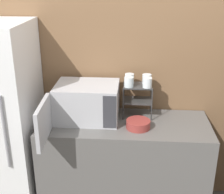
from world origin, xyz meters
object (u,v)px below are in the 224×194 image
at_px(glass_back_right, 147,79).
at_px(glass_back_left, 129,79).
at_px(microwave, 85,103).
at_px(dish_rack, 138,94).
at_px(glass_front_right, 147,82).
at_px(glass_front_left, 129,82).
at_px(bowl, 138,124).

relative_size(glass_back_right, glass_back_left, 1.00).
bearing_deg(microwave, glass_back_right, 16.67).
bearing_deg(dish_rack, microwave, -165.51).
distance_m(dish_rack, glass_back_right, 0.16).
relative_size(microwave, glass_front_right, 9.64).
bearing_deg(glass_back_right, dish_rack, -151.71).
xyz_separation_m(glass_back_right, glass_front_right, (0.00, -0.09, 0.00)).
relative_size(microwave, glass_back_right, 9.64).
height_order(glass_back_right, glass_back_left, same).
xyz_separation_m(glass_front_left, bowl, (0.09, -0.20, -0.31)).
bearing_deg(glass_front_right, dish_rack, 148.07).
xyz_separation_m(dish_rack, bowl, (0.01, -0.25, -0.18)).
height_order(dish_rack, glass_back_left, glass_back_left).
bearing_deg(bowl, glass_back_right, 76.74).
height_order(glass_back_right, glass_front_right, same).
xyz_separation_m(glass_back_right, bowl, (-0.07, -0.29, -0.31)).
distance_m(glass_back_left, bowl, 0.43).
bearing_deg(glass_back_left, glass_back_right, -1.46).
height_order(microwave, bowl, microwave).
height_order(dish_rack, glass_back_right, glass_back_right).
relative_size(microwave, bowl, 4.08).
xyz_separation_m(glass_back_left, bowl, (0.09, -0.29, -0.31)).
height_order(microwave, glass_front_left, glass_front_left).
bearing_deg(bowl, glass_front_right, 70.51).
bearing_deg(glass_back_left, dish_rack, -31.04).
height_order(dish_rack, bowl, dish_rack).
relative_size(glass_back_right, glass_front_right, 1.00).
relative_size(glass_front_right, bowl, 0.42).
height_order(glass_front_left, glass_front_right, same).
relative_size(dish_rack, glass_back_left, 3.45).
xyz_separation_m(dish_rack, glass_front_left, (-0.08, -0.05, 0.13)).
relative_size(dish_rack, bowl, 1.46).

